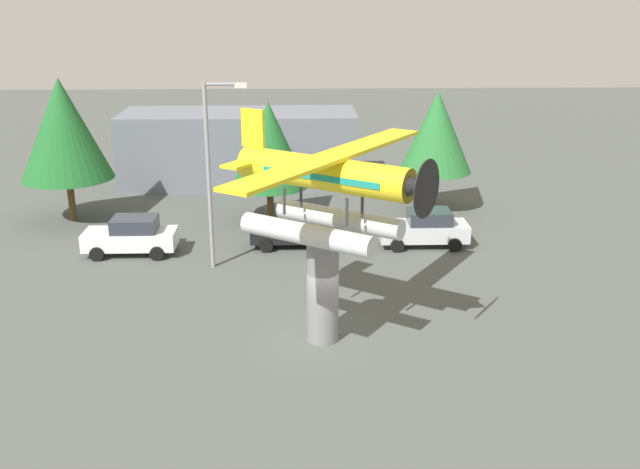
{
  "coord_description": "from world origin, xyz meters",
  "views": [
    {
      "loc": [
        -0.8,
        -22.58,
        11.46
      ],
      "look_at": [
        0.0,
        3.0,
        2.86
      ],
      "focal_mm": 40.22,
      "sensor_mm": 36.0,
      "label": 1
    }
  ],
  "objects": [
    {
      "name": "ground_plane",
      "position": [
        0.0,
        0.0,
        0.0
      ],
      "size": [
        140.0,
        140.0,
        0.0
      ],
      "primitive_type": "plane",
      "color": "#4C514C"
    },
    {
      "name": "display_pedestal",
      "position": [
        0.0,
        0.0,
        1.9
      ],
      "size": [
        1.1,
        1.1,
        3.81
      ],
      "primitive_type": "cylinder",
      "color": "slate",
      "rests_on": "ground"
    },
    {
      "name": "floatplane_monument",
      "position": [
        0.11,
        -0.07,
        5.48
      ],
      "size": [
        7.09,
        9.23,
        4.0
      ],
      "rotation": [
        0.0,
        0.0,
        -0.59
      ],
      "color": "silver",
      "rests_on": "display_pedestal"
    },
    {
      "name": "car_near_white",
      "position": [
        -8.53,
        8.96,
        0.88
      ],
      "size": [
        4.2,
        2.02,
        1.76
      ],
      "rotation": [
        0.0,
        0.0,
        3.14
      ],
      "color": "white",
      "rests_on": "ground"
    },
    {
      "name": "car_mid_black",
      "position": [
        -0.92,
        9.86,
        0.88
      ],
      "size": [
        4.2,
        2.02,
        1.76
      ],
      "rotation": [
        0.0,
        0.0,
        3.14
      ],
      "color": "black",
      "rests_on": "ground"
    },
    {
      "name": "car_far_silver",
      "position": [
        5.21,
        9.7,
        0.88
      ],
      "size": [
        4.2,
        2.02,
        1.76
      ],
      "rotation": [
        0.0,
        0.0,
        3.14
      ],
      "color": "silver",
      "rests_on": "ground"
    },
    {
      "name": "streetlight_primary",
      "position": [
        -4.41,
        7.17,
        4.68
      ],
      "size": [
        1.84,
        0.28,
        8.07
      ],
      "color": "gray",
      "rests_on": "ground"
    },
    {
      "name": "storefront_building",
      "position": [
        -4.46,
        22.0,
        2.27
      ],
      "size": [
        14.5,
        5.41,
        4.54
      ],
      "primitive_type": "cube",
      "color": "slate",
      "rests_on": "ground"
    },
    {
      "name": "tree_west",
      "position": [
        -12.83,
        14.33,
        4.89
      ],
      "size": [
        4.7,
        4.7,
        7.51
      ],
      "color": "brown",
      "rests_on": "ground"
    },
    {
      "name": "tree_east",
      "position": [
        -2.3,
        14.18,
        4.03
      ],
      "size": [
        4.02,
        4.02,
        6.27
      ],
      "color": "brown",
      "rests_on": "ground"
    },
    {
      "name": "tree_center_back",
      "position": [
        6.69,
        15.58,
        4.4
      ],
      "size": [
        3.94,
        3.94,
        6.61
      ],
      "color": "brown",
      "rests_on": "ground"
    }
  ]
}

